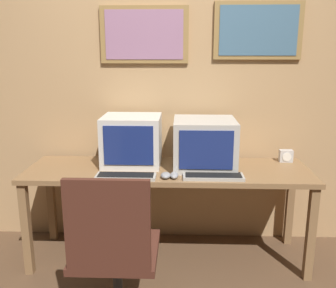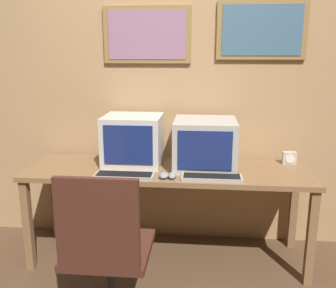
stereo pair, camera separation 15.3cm
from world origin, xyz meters
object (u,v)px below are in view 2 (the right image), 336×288
Objects in this scene: monitor_right at (205,144)px; keyboard_side at (212,177)px; monitor_left at (133,140)px; mouse_far_corner at (172,175)px; office_chair at (107,263)px; mouse_near_keyboard at (164,175)px; desk_clock at (289,158)px; keyboard_main at (124,175)px.

keyboard_side is at bearing -79.22° from monitor_right.
monitor_right is at bearing -4.88° from monitor_left.
mouse_far_corner is 0.12× the size of office_chair.
mouse_near_keyboard reaches higher than keyboard_side.
monitor_left is 1.20m from desk_clock.
monitor_left is 1.05× the size of keyboard_side.
desk_clock reaches higher than mouse_far_corner.
keyboard_side is 0.32m from mouse_near_keyboard.
keyboard_main is 0.60m from keyboard_side.
monitor_left is at bearing 90.83° from office_chair.
monitor_left reaches higher than monitor_right.
monitor_left is at bearing 152.52° from keyboard_side.
desk_clock is at bearing 24.70° from mouse_near_keyboard.
office_chair is (0.02, -0.58, -0.32)m from keyboard_main.
monitor_left is 0.96× the size of monitor_right.
keyboard_main is at bearing -177.65° from mouse_near_keyboard.
monitor_left is 0.48m from mouse_far_corner.
monitor_right is at bearing 50.57° from mouse_far_corner.
desk_clock reaches higher than keyboard_side.
mouse_near_keyboard is 0.72m from office_chair.
keyboard_main is at bearing -177.99° from keyboard_side.
keyboard_main is 0.42× the size of office_chair.
mouse_near_keyboard is 1.02× the size of desk_clock.
mouse_far_corner is at bearing 3.33° from keyboard_main.
mouse_far_corner reaches higher than keyboard_main.
keyboard_main is at bearing -176.67° from mouse_far_corner.
monitor_left reaches higher than keyboard_side.
desk_clock is at bearing 34.76° from keyboard_side.
desk_clock is 1.59m from office_chair.
keyboard_main is at bearing -152.59° from monitor_right.
keyboard_side is 0.27m from mouse_far_corner.
mouse_near_keyboard is at bearing -49.88° from monitor_left.
monitor_left reaches higher than mouse_near_keyboard.
mouse_near_keyboard is at bearing -178.28° from keyboard_side.
mouse_far_corner is (-0.27, -0.00, 0.01)m from keyboard_side.
monitor_right reaches higher than desk_clock.
monitor_left is 0.37m from keyboard_main.
keyboard_side is at bearing -145.24° from desk_clock.
mouse_near_keyboard reaches higher than keyboard_main.
keyboard_side is (0.60, 0.02, 0.00)m from keyboard_main.
monitor_right is 3.95× the size of mouse_far_corner.
monitor_left reaches higher than keyboard_main.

